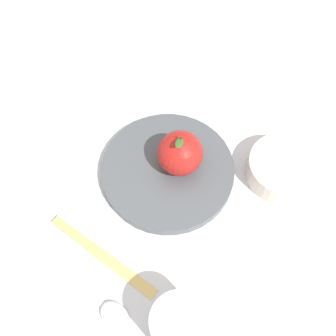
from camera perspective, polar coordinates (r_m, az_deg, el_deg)
name	(u,v)px	position (r m, az deg, el deg)	size (l,w,h in m)	color
ground_plane	(162,192)	(0.71, -0.85, -3.21)	(2.40, 2.40, 0.00)	silver
dinner_plate	(168,170)	(0.72, 0.00, -0.33)	(0.23, 0.23, 0.02)	#4C5156
apple	(180,153)	(0.68, 1.67, 2.01)	(0.08, 0.08, 0.09)	#B21E19
side_bowl	(283,168)	(0.73, 15.29, 0.05)	(0.12, 0.12, 0.04)	silver
cup	(179,326)	(0.60, 1.51, -20.58)	(0.08, 0.08, 0.08)	white
knife	(94,249)	(0.68, -10.03, -10.75)	(0.08, 0.20, 0.01)	#D8B766
spoon	(104,306)	(0.66, -8.67, -17.98)	(0.09, 0.17, 0.01)	silver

